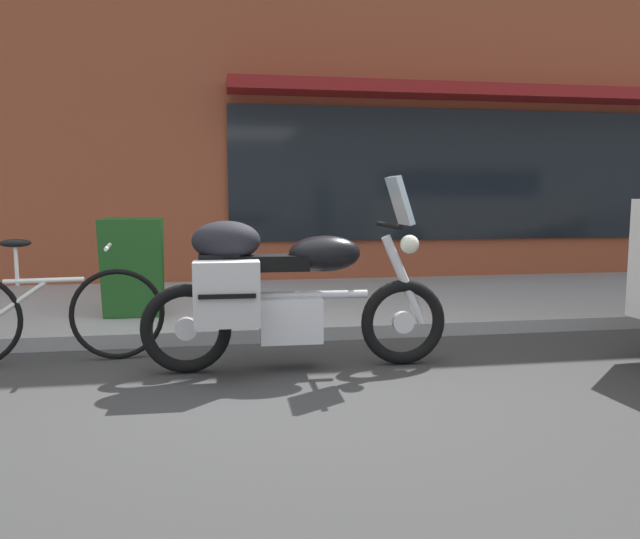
{
  "coord_description": "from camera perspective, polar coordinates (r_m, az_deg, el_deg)",
  "views": [
    {
      "loc": [
        -0.29,
        -3.95,
        1.25
      ],
      "look_at": [
        0.47,
        0.61,
        0.7
      ],
      "focal_mm": 34.7,
      "sensor_mm": 36.0,
      "label": 1
    }
  ],
  "objects": [
    {
      "name": "sandwich_board_sign",
      "position": [
        6.0,
        -16.9,
        0.13
      ],
      "size": [
        0.55,
        0.41,
        0.93
      ],
      "color": "#1E511E",
      "rests_on": "sidewalk_curb"
    },
    {
      "name": "ground_plane",
      "position": [
        4.15,
        -5.15,
        -10.77
      ],
      "size": [
        80.0,
        80.0,
        0.0
      ],
      "primitive_type": "plane",
      "color": "#303030"
    },
    {
      "name": "touring_motorcycle",
      "position": [
        4.4,
        -3.73,
        -1.68
      ],
      "size": [
        2.22,
        0.65,
        1.4
      ],
      "color": "black",
      "rests_on": "ground_plane"
    },
    {
      "name": "parked_bicycle",
      "position": [
        5.04,
        -24.01,
        -3.73
      ],
      "size": [
        1.71,
        0.48,
        0.94
      ],
      "color": "black",
      "rests_on": "ground_plane"
    }
  ]
}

